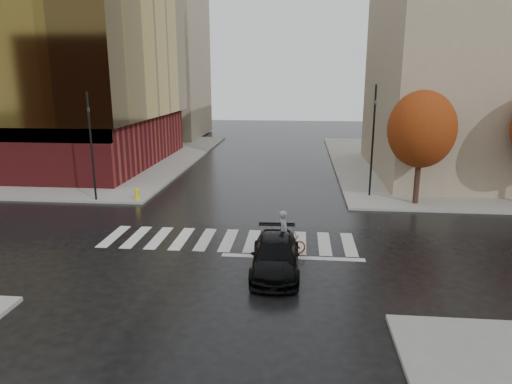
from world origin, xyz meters
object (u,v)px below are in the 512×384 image
traffic_light_ne (373,135)px  fire_hydrant (137,193)px  sedan (275,256)px  traffic_light_nw (91,141)px  cyclist (285,240)px

traffic_light_ne → fire_hydrant: bearing=-7.8°
sedan → traffic_light_nw: size_ratio=0.71×
sedan → traffic_light_ne: 13.28m
traffic_light_ne → cyclist: bearing=46.0°
traffic_light_nw → cyclist: bearing=36.0°
traffic_light_nw → traffic_light_ne: (16.58, 2.70, 0.26)m
traffic_light_nw → traffic_light_ne: traffic_light_ne is taller
traffic_light_ne → fire_hydrant: 14.70m
sedan → traffic_light_nw: traffic_light_nw is taller
fire_hydrant → traffic_light_nw: bearing=-175.4°
traffic_light_ne → fire_hydrant: size_ratio=9.28×
traffic_light_nw → fire_hydrant: (2.50, 0.20, -3.14)m
traffic_light_ne → sedan: bearing=48.2°
traffic_light_nw → fire_hydrant: size_ratio=8.73×
cyclist → traffic_light_ne: 11.62m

